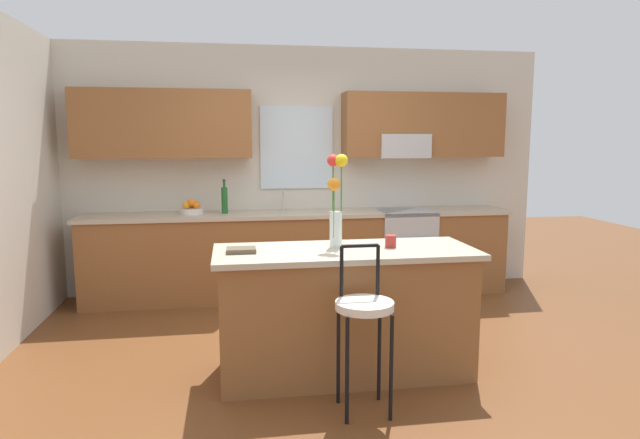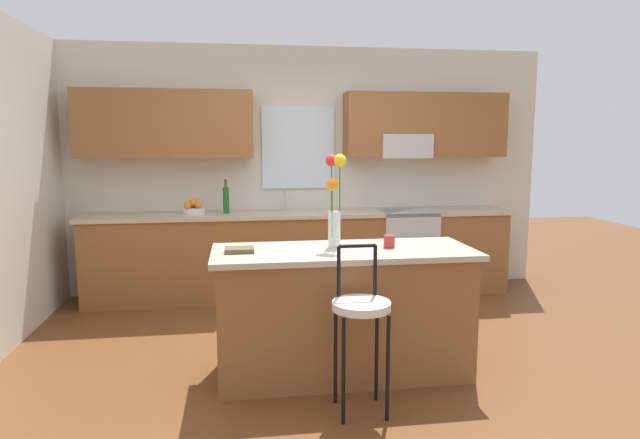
{
  "view_description": "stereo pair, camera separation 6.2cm",
  "coord_description": "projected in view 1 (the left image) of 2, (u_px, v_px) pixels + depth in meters",
  "views": [
    {
      "loc": [
        -0.73,
        -4.13,
        1.68
      ],
      "look_at": [
        0.03,
        0.55,
        1.0
      ],
      "focal_mm": 30.95,
      "sensor_mm": 36.0,
      "label": 1
    },
    {
      "loc": [
        -0.67,
        -4.14,
        1.68
      ],
      "look_at": [
        0.03,
        0.55,
        1.0
      ],
      "focal_mm": 30.95,
      "sensor_mm": 36.0,
      "label": 2
    }
  ],
  "objects": [
    {
      "name": "ground_plane",
      "position": [
        327.0,
        353.0,
        4.39
      ],
      "size": [
        14.0,
        14.0,
        0.0
      ],
      "primitive_type": "plane",
      "color": "brown"
    },
    {
      "name": "back_wall_assembly",
      "position": [
        299.0,
        156.0,
        6.12
      ],
      "size": [
        5.6,
        0.5,
        2.7
      ],
      "color": "beige",
      "rests_on": "ground"
    },
    {
      "name": "counter_run",
      "position": [
        300.0,
        253.0,
        5.99
      ],
      "size": [
        4.56,
        0.64,
        0.92
      ],
      "color": "brown",
      "rests_on": "ground"
    },
    {
      "name": "sink_faucet",
      "position": [
        283.0,
        198.0,
        6.02
      ],
      "size": [
        0.02,
        0.13,
        0.23
      ],
      "color": "#B7BABC",
      "rests_on": "counter_run"
    },
    {
      "name": "oven_range",
      "position": [
        403.0,
        251.0,
        6.15
      ],
      "size": [
        0.6,
        0.64,
        0.92
      ],
      "color": "#B7BABC",
      "rests_on": "ground"
    },
    {
      "name": "kitchen_island",
      "position": [
        345.0,
        311.0,
        3.97
      ],
      "size": [
        1.85,
        0.73,
        0.92
      ],
      "color": "brown",
      "rests_on": "ground"
    },
    {
      "name": "bar_stool_near",
      "position": [
        364.0,
        313.0,
        3.38
      ],
      "size": [
        0.36,
        0.36,
        1.04
      ],
      "color": "black",
      "rests_on": "ground"
    },
    {
      "name": "flower_vase",
      "position": [
        336.0,
        199.0,
        3.91
      ],
      "size": [
        0.15,
        0.16,
        0.67
      ],
      "color": "silver",
      "rests_on": "kitchen_island"
    },
    {
      "name": "mug_ceramic",
      "position": [
        391.0,
        241.0,
        3.95
      ],
      "size": [
        0.08,
        0.08,
        0.09
      ],
      "primitive_type": "cylinder",
      "color": "#A52D28",
      "rests_on": "kitchen_island"
    },
    {
      "name": "cookbook",
      "position": [
        241.0,
        250.0,
        3.78
      ],
      "size": [
        0.2,
        0.15,
        0.03
      ],
      "primitive_type": "cube",
      "color": "brown",
      "rests_on": "kitchen_island"
    },
    {
      "name": "fruit_bowl_oranges",
      "position": [
        192.0,
        209.0,
        5.74
      ],
      "size": [
        0.24,
        0.24,
        0.16
      ],
      "color": "silver",
      "rests_on": "counter_run"
    },
    {
      "name": "bottle_olive_oil",
      "position": [
        225.0,
        200.0,
        5.78
      ],
      "size": [
        0.06,
        0.06,
        0.36
      ],
      "color": "#1E5923",
      "rests_on": "counter_run"
    }
  ]
}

